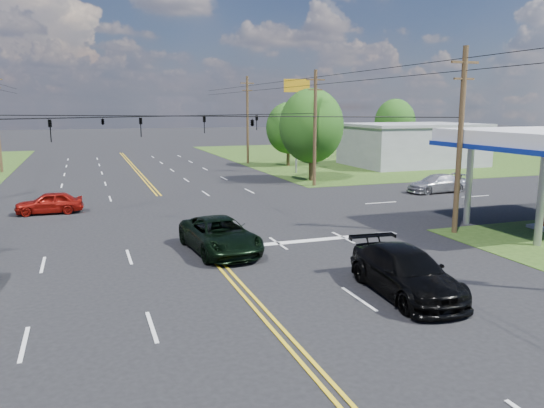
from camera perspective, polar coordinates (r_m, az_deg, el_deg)
name	(u,v)px	position (r m, az deg, el deg)	size (l,w,h in m)	color
ground	(178,217)	(32.39, -10.11, -1.37)	(280.00, 280.00, 0.00)	black
grass_ne	(392,155)	(75.23, 12.76, 5.16)	(46.00, 48.00, 0.03)	#264014
stop_bar	(307,241)	(26.23, 3.75, -4.00)	(10.00, 0.50, 0.02)	silver
retail_ne	(412,146)	(62.33, 14.83, 6.07)	(14.00, 10.00, 4.40)	gray
pole_se	(460,139)	(28.79, 19.58, 6.62)	(1.60, 0.28, 9.50)	#3B2519
pole_ne	(315,127)	(44.22, 4.64, 8.28)	(1.60, 0.28, 9.50)	#3B2519
pole_right_far	(248,119)	(62.03, -2.65, 9.13)	(1.60, 0.28, 10.00)	#3B2519
span_wire_signals	(174,116)	(31.73, -10.46, 9.29)	(26.00, 18.00, 1.13)	black
power_lines	(179,68)	(29.83, -9.99, 14.25)	(26.04, 100.00, 0.64)	black
tree_right_a	(311,126)	(47.37, 4.26, 8.37)	(5.70, 5.70, 8.18)	#3B2519
tree_right_b	(288,128)	(59.43, 1.76, 8.17)	(4.94, 4.94, 7.09)	#3B2519
tree_far_r	(395,122)	(72.75, 13.08, 8.57)	(5.32, 5.32, 7.63)	#3B2519
pickup_dkgreen	(220,235)	(24.18, -5.61, -3.37)	(2.58, 5.60, 1.56)	black
suv_black	(406,272)	(19.30, 14.18, -7.11)	(2.27, 5.59, 1.62)	black
sedan_red	(49,203)	(35.57, -22.83, 0.13)	(1.60, 3.98, 1.35)	maroon
sedan_far	(436,183)	(42.91, 17.28, 2.13)	(1.96, 4.83, 1.40)	#AAAAAF
polesign_ne	(297,99)	(52.99, 2.67, 11.25)	(2.48, 0.99, 9.21)	#A5A5AA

